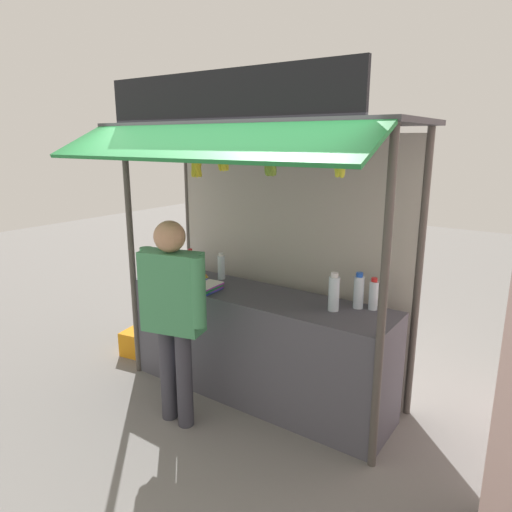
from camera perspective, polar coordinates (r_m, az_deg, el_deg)
The scene contains 17 objects.
ground_plane at distance 4.59m, azimuth -0.00°, elevation -16.57°, with size 20.00×20.00×0.00m, color slate.
stall_counter at distance 4.35m, azimuth -0.00°, elevation -10.91°, with size 2.54×0.64×1.00m, color #4C4C56.
stall_structure at distance 4.12m, azimuth 1.27°, elevation 5.42°, with size 2.74×1.56×2.83m.
water_bottle_center at distance 3.87m, azimuth 12.52°, elevation -4.29°, with size 0.08×0.08×0.30m.
water_bottle_right at distance 3.88m, azimuth 14.26°, elevation -4.64°, with size 0.07×0.07×0.27m.
water_bottle_far_left at distance 3.78m, azimuth 9.56°, elevation -4.50°, with size 0.09×0.09×0.32m.
water_bottle_back_left at distance 4.96m, azimuth -10.48°, elevation -0.37°, with size 0.07×0.07×0.26m.
water_bottle_rear_center at distance 4.59m, azimuth -4.29°, elevation -1.33°, with size 0.07×0.07×0.26m.
water_bottle_back_right at distance 4.93m, azimuth -8.05°, elevation -0.52°, with size 0.07×0.07×0.23m.
magazine_stack_left at distance 4.50m, azimuth -8.21°, elevation -2.90°, with size 0.27×0.31×0.07m.
magazine_stack_mid_right at distance 4.26m, azimuth -6.03°, elevation -3.87°, with size 0.20×0.29×0.06m.
banana_bunch_inner_right at distance 3.37m, azimuth 1.80°, elevation 11.02°, with size 0.10×0.10×0.27m.
banana_bunch_leftmost at distance 3.62m, azimuth -4.07°, elevation 11.61°, with size 0.11×0.11×0.25m.
banana_bunch_rightmost at distance 3.11m, azimuth 10.32°, elevation 10.67°, with size 0.09×0.09×0.25m.
banana_bunch_inner_left at distance 3.81m, azimuth -7.35°, elevation 10.65°, with size 0.10×0.10×0.31m.
vendor_person at distance 3.80m, azimuth -10.20°, elevation -6.02°, with size 0.66×0.32×1.74m.
plastic_crate at distance 5.44m, azimuth -13.64°, elevation -10.19°, with size 0.39×0.39×0.27m, color orange.
Camera 1 is at (2.26, -3.23, 2.34)m, focal length 32.51 mm.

